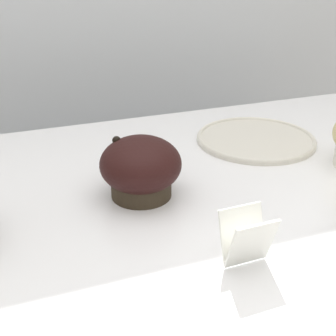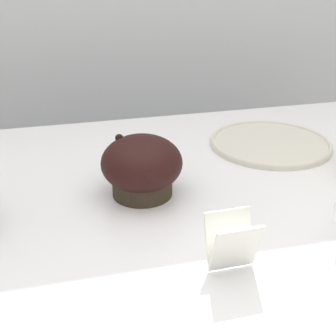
{
  "view_description": "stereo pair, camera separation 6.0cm",
  "coord_description": "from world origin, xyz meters",
  "views": [
    {
      "loc": [
        -0.22,
        -0.52,
        1.26
      ],
      "look_at": [
        -0.03,
        -0.0,
        1.0
      ],
      "focal_mm": 50.0,
      "sensor_mm": 36.0,
      "label": 1
    },
    {
      "loc": [
        -0.16,
        -0.53,
        1.26
      ],
      "look_at": [
        -0.03,
        -0.0,
        1.0
      ],
      "focal_mm": 50.0,
      "sensor_mm": 36.0,
      "label": 2
    }
  ],
  "objects": [
    {
      "name": "price_card",
      "position": [
        0.0,
        -0.17,
        0.99
      ],
      "size": [
        0.05,
        0.04,
        0.06
      ],
      "color": "white",
      "rests_on": "display_counter"
    },
    {
      "name": "muffin_front_center",
      "position": [
        -0.06,
        0.02,
        1.0
      ],
      "size": [
        0.11,
        0.11,
        0.08
      ],
      "color": "#2F261A",
      "rests_on": "display_counter"
    },
    {
      "name": "serving_plate",
      "position": [
        0.18,
        0.13,
        0.96
      ],
      "size": [
        0.2,
        0.2,
        0.01
      ],
      "color": "beige",
      "rests_on": "display_counter"
    },
    {
      "name": "wall_back",
      "position": [
        0.0,
        0.6,
        0.9
      ],
      "size": [
        3.2,
        0.1,
        1.8
      ],
      "primitive_type": "cube",
      "color": "silver",
      "rests_on": "ground"
    }
  ]
}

